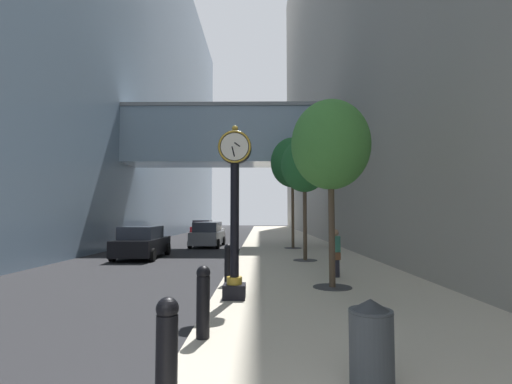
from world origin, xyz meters
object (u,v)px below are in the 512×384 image
bollard_nearest (167,354)px  car_red_trailing (203,229)px  street_clock (235,202)px  street_tree_mid_far (292,163)px  street_tree_mid_near (304,166)px  car_black_near (142,243)px  bollard_fourth (228,263)px  bollard_second (203,300)px  trash_bin (371,342)px  car_silver_mid (212,231)px  bollard_fifth (234,255)px  car_grey_far (208,235)px  street_tree_near (331,146)px  pedestrian_walking (336,252)px

bollard_nearest → car_red_trailing: car_red_trailing is taller
street_clock → street_tree_mid_far: bearing=79.2°
street_tree_mid_near → street_tree_mid_far: (0.00, 6.36, 1.06)m
street_tree_mid_far → car_black_near: street_tree_mid_far is taller
bollard_fourth → car_red_trailing: bearing=100.4°
bollard_second → car_red_trailing: car_red_trailing is taller
bollard_nearest → trash_bin: (2.28, 0.63, -0.09)m
bollard_second → car_black_near: (-5.14, 12.78, 0.03)m
car_silver_mid → car_black_near: bearing=-98.1°
street_tree_mid_far → car_red_trailing: (-8.02, 14.85, -4.72)m
bollard_fifth → car_silver_mid: bearing=99.9°
bollard_nearest → car_red_trailing: 34.72m
bollard_fifth → car_grey_far: (-2.75, 12.47, 0.06)m
street_clock → bollard_fifth: size_ratio=3.61×
car_black_near → car_red_trailing: 19.17m
bollard_second → car_black_near: car_black_near is taller
car_silver_mid → car_red_trailing: (-1.72, 5.98, 0.03)m
street_tree_near → car_silver_mid: 22.74m
street_tree_mid_near → car_silver_mid: (-6.30, 15.22, -3.69)m
bollard_fourth → street_tree_mid_near: street_tree_mid_near is taller
bollard_nearest → car_silver_mid: bearing=96.6°
bollard_nearest → street_tree_near: street_tree_near is taller
car_grey_far → street_tree_mid_near: bearing=-57.2°
street_clock → street_tree_near: street_tree_near is taller
street_tree_near → pedestrian_walking: size_ratio=3.42×
pedestrian_walking → car_black_near: size_ratio=0.35×
street_clock → bollard_fourth: (-0.32, 1.87, -1.75)m
street_tree_mid_far → trash_bin: size_ratio=6.70×
bollard_fourth → car_black_near: bearing=122.9°
street_tree_near → bollard_fifth: bearing=136.6°
trash_bin → car_black_near: car_black_near is taller
bollard_second → car_silver_mid: 26.17m
street_tree_mid_far → car_black_near: bearing=-152.1°
street_tree_near → street_tree_mid_far: size_ratio=0.77×
pedestrian_walking → street_tree_near: bearing=-104.6°
street_clock → trash_bin: (1.96, -4.74, -1.84)m
bollard_fourth → bollard_fifth: 2.41m
street_clock → street_tree_mid_near: bearing=70.9°
street_clock → street_tree_mid_near: (2.70, 7.79, 1.97)m
trash_bin → car_silver_mid: car_silver_mid is taller
car_silver_mid → trash_bin: bearing=-78.7°
car_grey_far → car_red_trailing: size_ratio=1.01×
bollard_second → bollard_fifth: same height
pedestrian_walking → car_red_trailing: bearing=108.2°
bollard_fifth → street_tree_mid_near: size_ratio=0.21×
bollard_fourth → pedestrian_walking: (3.48, 1.35, 0.20)m
bollard_fifth → car_red_trailing: (-5.00, 24.71, 0.06)m
bollard_fourth → street_tree_mid_far: (3.02, 12.28, 4.79)m
bollard_second → bollard_fourth: same height
street_tree_mid_near → street_tree_mid_far: size_ratio=0.80×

